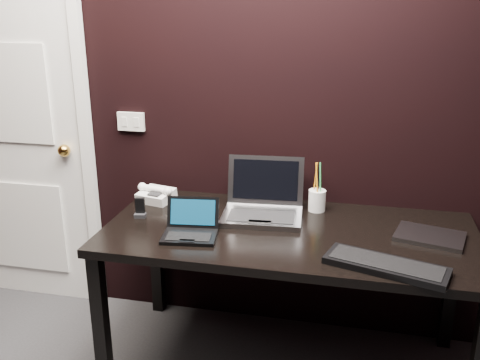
% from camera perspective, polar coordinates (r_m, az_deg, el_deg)
% --- Properties ---
extents(wall_back, '(4.00, 0.00, 4.00)m').
position_cam_1_polar(wall_back, '(2.74, 0.42, 9.37)').
color(wall_back, black).
rests_on(wall_back, ground).
extents(door, '(0.99, 0.10, 2.14)m').
position_cam_1_polar(door, '(3.32, -23.18, 5.03)').
color(door, white).
rests_on(door, ground).
extents(wall_switch, '(0.15, 0.02, 0.10)m').
position_cam_1_polar(wall_switch, '(2.95, -11.55, 6.13)').
color(wall_switch, silver).
rests_on(wall_switch, wall_back).
extents(desk, '(1.70, 0.80, 0.74)m').
position_cam_1_polar(desk, '(2.51, 5.21, -6.96)').
color(desk, black).
rests_on(desk, ground).
extents(netbook, '(0.26, 0.24, 0.15)m').
position_cam_1_polar(netbook, '(2.41, -5.31, -5.26)').
color(netbook, black).
rests_on(netbook, desk).
extents(silver_laptop, '(0.41, 0.37, 0.26)m').
position_cam_1_polar(silver_laptop, '(2.61, 2.46, -2.80)').
color(silver_laptop, gray).
rests_on(silver_laptop, desk).
extents(ext_keyboard, '(0.50, 0.29, 0.03)m').
position_cam_1_polar(ext_keyboard, '(2.20, 15.31, -8.78)').
color(ext_keyboard, black).
rests_on(ext_keyboard, desk).
extents(closed_laptop, '(0.33, 0.27, 0.02)m').
position_cam_1_polar(closed_laptop, '(2.52, 19.59, -5.69)').
color(closed_laptop, gray).
rests_on(closed_laptop, desk).
extents(desk_phone, '(0.21, 0.19, 0.10)m').
position_cam_1_polar(desk_phone, '(2.83, -8.95, -1.54)').
color(desk_phone, silver).
rests_on(desk_phone, desk).
extents(mobile_phone, '(0.06, 0.05, 0.09)m').
position_cam_1_polar(mobile_phone, '(2.64, -10.60, -3.15)').
color(mobile_phone, black).
rests_on(mobile_phone, desk).
extents(pen_cup, '(0.09, 0.09, 0.25)m').
position_cam_1_polar(pen_cup, '(2.69, 8.22, -2.07)').
color(pen_cup, silver).
rests_on(pen_cup, desk).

